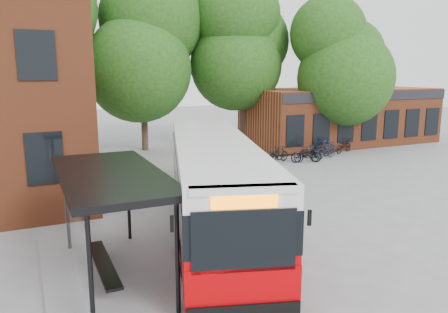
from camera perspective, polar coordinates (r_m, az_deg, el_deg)
name	(u,v)px	position (r m, az deg, el deg)	size (l,w,h in m)	color
ground	(251,239)	(14.32, 3.55, -10.66)	(100.00, 100.00, 0.00)	slate
shop_row	(340,116)	(33.56, 14.96, 5.16)	(14.00, 6.20, 4.00)	brown
bus_shelter	(114,227)	(11.51, -14.23, -8.86)	(3.60, 7.00, 2.90)	black
bike_rail	(307,155)	(27.21, 10.81, 0.14)	(5.20, 0.10, 0.38)	black
tree_0	(26,67)	(27.68, -24.49, 10.60)	(7.92, 7.92, 11.00)	#194011
tree_1	(143,72)	(29.60, -10.59, 10.80)	(7.92, 7.92, 10.40)	#194011
tree_2	(244,67)	(31.17, 2.69, 11.54)	(7.92, 7.92, 11.00)	#194011
tree_3	(338,80)	(30.58, 14.69, 9.58)	(7.04, 7.04, 9.28)	#194011
city_bus	(214,185)	(14.74, -1.36, -3.74)	(2.56, 12.02, 3.06)	#B70004
bicycle_0	(272,154)	(26.25, 6.28, 0.34)	(0.53, 1.52, 0.80)	black
bicycle_1	(278,154)	(25.90, 7.13, 0.33)	(0.44, 1.56, 0.94)	black
bicycle_2	(306,154)	(25.95, 10.71, 0.28)	(0.65, 1.86, 0.98)	black
bicycle_3	(307,154)	(26.02, 10.78, 0.36)	(0.48, 1.70, 1.02)	black
bicycle_4	(315,148)	(28.37, 11.79, 1.15)	(0.64, 1.82, 0.96)	black
bicycle_5	(326,150)	(27.42, 13.20, 0.85)	(0.50, 1.76, 1.06)	black
bicycle_6	(319,150)	(27.65, 12.33, 0.85)	(0.63, 1.80, 0.94)	#242329
bicycle_7	(322,146)	(28.53, 12.73, 1.30)	(0.51, 1.82, 1.09)	#0A1C39
bicycle_extra_0	(344,146)	(29.57, 15.36, 1.36)	(0.62, 1.78, 0.93)	black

